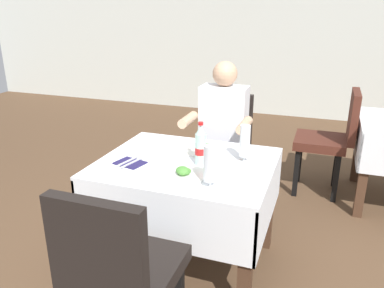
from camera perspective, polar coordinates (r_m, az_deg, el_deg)
The scene contains 13 objects.
ground_plane at distance 2.58m, azimuth -2.44°, elevation -19.62°, with size 11.00×11.00×0.00m, color brown.
back_wall at distance 6.21m, azimuth 13.18°, elevation 17.37°, with size 11.00×0.12×2.88m, color silver.
main_dining_table at distance 2.41m, azimuth -0.81°, elevation -6.46°, with size 1.06×0.88×0.74m.
chair_far_diner_seat at distance 3.15m, azimuth 4.49°, elevation -0.41°, with size 0.44×0.50×0.97m.
chair_near_camera_side at distance 1.78m, azimuth -10.67°, elevation -17.94°, with size 0.44×0.50×0.97m.
seated_diner_far at distance 2.99m, azimuth 4.44°, elevation 1.69°, with size 0.50×0.46×1.26m.
plate_near_camera at distance 2.13m, azimuth -1.29°, elevation -4.44°, with size 0.25×0.25×0.06m.
plate_far_diner at distance 2.49m, azimuth 1.96°, elevation -0.86°, with size 0.23×0.23×0.05m.
beer_glass_left at distance 1.98m, azimuth 2.73°, elevation -3.27°, with size 0.07×0.07×0.23m.
beer_glass_middle at distance 2.32m, azimuth 7.92°, elevation 0.24°, with size 0.07×0.07×0.23m.
cola_bottle_primary at distance 2.25m, azimuth 1.29°, elevation -0.34°, with size 0.07×0.07×0.27m.
napkin_cutlery_set at distance 2.34m, azimuth -9.26°, elevation -2.79°, with size 0.20×0.20×0.01m.
background_chair_left at distance 3.63m, azimuth 20.15°, elevation 1.13°, with size 0.50×0.44×0.97m.
Camera 1 is at (0.77, -1.84, 1.63)m, focal length 35.61 mm.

